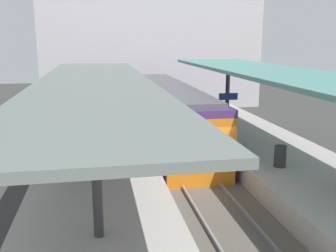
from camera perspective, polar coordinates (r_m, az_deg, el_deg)
ground_plane at (r=15.01m, az=4.53°, el=-9.24°), size 80.00×80.00×0.00m
platform_left at (r=14.36m, az=-10.40°, el=-8.32°), size 4.40×28.00×1.00m
platform_right at (r=16.20m, az=17.73°, el=-6.27°), size 4.40×28.00×1.00m
track_ballast at (r=14.97m, az=4.53°, el=-8.89°), size 3.20×28.00×0.20m
rail_near_side at (r=14.75m, az=1.81°, el=-8.49°), size 0.08×28.00×0.14m
rail_far_side at (r=15.11m, az=7.21°, el=-8.06°), size 0.08×28.00×0.14m
commuter_train at (r=20.54m, az=-0.02°, el=1.84°), size 2.78×13.79×3.10m
canopy_left at (r=14.91m, az=-10.99°, el=6.43°), size 4.18×21.00×3.15m
canopy_right at (r=16.67m, az=16.33°, el=7.46°), size 4.18×21.00×3.35m
platform_sign at (r=18.02m, az=8.98°, el=3.04°), size 0.90×0.08×2.21m
litter_bin at (r=14.75m, az=16.46°, el=-4.38°), size 0.44×0.44×0.80m
passenger_near_bench at (r=20.79m, az=6.11°, el=2.26°), size 0.36×0.36×1.65m
station_building_backdrop at (r=33.75m, az=-2.72°, el=12.53°), size 18.00×6.00×11.00m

